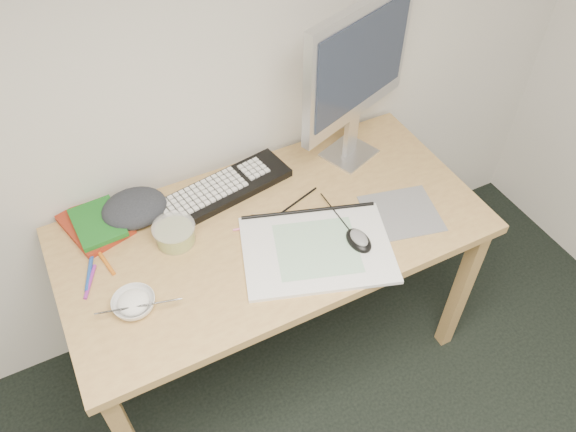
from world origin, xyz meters
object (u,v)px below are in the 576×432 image
sketchpad (317,249)px  monitor (358,67)px  rice_bowl (134,304)px  keyboard (224,189)px  desk (274,243)px

sketchpad → monitor: monitor is taller
sketchpad → rice_bowl: rice_bowl is taller
sketchpad → rice_bowl: 0.58m
keyboard → desk: bearing=-80.8°
desk → sketchpad: 0.19m
keyboard → monitor: (0.49, -0.02, 0.36)m
keyboard → monitor: size_ratio=0.81×
desk → monitor: 0.65m
sketchpad → monitor: 0.61m
desk → sketchpad: sketchpad is taller
sketchpad → keyboard: keyboard is taller
keyboard → rice_bowl: 0.53m
desk → rice_bowl: 0.52m
desk → sketchpad: (0.08, -0.15, 0.09)m
desk → monitor: size_ratio=2.36×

